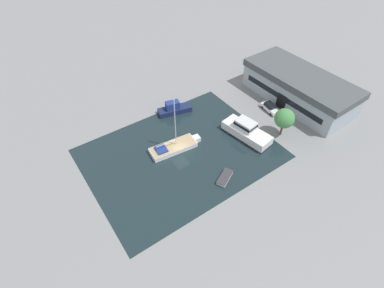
{
  "coord_description": "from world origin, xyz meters",
  "views": [
    {
      "loc": [
        31.77,
        -19.82,
        38.69
      ],
      "look_at": [
        0.0,
        2.45,
        1.0
      ],
      "focal_mm": 28.0,
      "sensor_mm": 36.0,
      "label": 1
    }
  ],
  "objects_px": {
    "small_dinghy": "(225,177)",
    "parked_car": "(270,107)",
    "sailboat_moored": "(174,147)",
    "motor_cruiser": "(246,131)",
    "quay_tree_near_building": "(285,118)",
    "cabin_boat": "(174,109)",
    "warehouse_building": "(299,88)"
  },
  "relations": [
    {
      "from": "motor_cruiser",
      "to": "cabin_boat",
      "type": "distance_m",
      "value": 15.73
    },
    {
      "from": "motor_cruiser",
      "to": "cabin_boat",
      "type": "bearing_deg",
      "value": 107.98
    },
    {
      "from": "parked_car",
      "to": "sailboat_moored",
      "type": "relative_size",
      "value": 0.41
    },
    {
      "from": "quay_tree_near_building",
      "to": "cabin_boat",
      "type": "xyz_separation_m",
      "value": [
        -17.47,
        -12.96,
        -3.01
      ]
    },
    {
      "from": "parked_car",
      "to": "cabin_boat",
      "type": "height_order",
      "value": "cabin_boat"
    },
    {
      "from": "small_dinghy",
      "to": "parked_car",
      "type": "bearing_deg",
      "value": 87.9
    },
    {
      "from": "sailboat_moored",
      "to": "cabin_boat",
      "type": "distance_m",
      "value": 10.84
    },
    {
      "from": "quay_tree_near_building",
      "to": "motor_cruiser",
      "type": "xyz_separation_m",
      "value": [
        -3.47,
        -5.79,
        -2.7
      ]
    },
    {
      "from": "quay_tree_near_building",
      "to": "parked_car",
      "type": "bearing_deg",
      "value": 150.33
    },
    {
      "from": "small_dinghy",
      "to": "cabin_boat",
      "type": "height_order",
      "value": "cabin_boat"
    },
    {
      "from": "quay_tree_near_building",
      "to": "warehouse_building",
      "type": "bearing_deg",
      "value": 118.07
    },
    {
      "from": "quay_tree_near_building",
      "to": "motor_cruiser",
      "type": "bearing_deg",
      "value": -120.91
    },
    {
      "from": "warehouse_building",
      "to": "sailboat_moored",
      "type": "height_order",
      "value": "sailboat_moored"
    },
    {
      "from": "sailboat_moored",
      "to": "small_dinghy",
      "type": "xyz_separation_m",
      "value": [
        10.7,
        3.14,
        -0.26
      ]
    },
    {
      "from": "parked_car",
      "to": "cabin_boat",
      "type": "distance_m",
      "value": 19.95
    },
    {
      "from": "quay_tree_near_building",
      "to": "cabin_boat",
      "type": "relative_size",
      "value": 0.81
    },
    {
      "from": "quay_tree_near_building",
      "to": "small_dinghy",
      "type": "xyz_separation_m",
      "value": [
        2.34,
        -15.68,
        -3.63
      ]
    },
    {
      "from": "quay_tree_near_building",
      "to": "parked_car",
      "type": "xyz_separation_m",
      "value": [
        -6.49,
        3.7,
        -3.14
      ]
    },
    {
      "from": "quay_tree_near_building",
      "to": "sailboat_moored",
      "type": "distance_m",
      "value": 20.87
    },
    {
      "from": "cabin_boat",
      "to": "parked_car",
      "type": "bearing_deg",
      "value": 70.92
    },
    {
      "from": "motor_cruiser",
      "to": "parked_car",
      "type": "bearing_deg",
      "value": 8.56
    },
    {
      "from": "parked_car",
      "to": "motor_cruiser",
      "type": "height_order",
      "value": "motor_cruiser"
    },
    {
      "from": "quay_tree_near_building",
      "to": "parked_car",
      "type": "relative_size",
      "value": 1.3
    },
    {
      "from": "sailboat_moored",
      "to": "motor_cruiser",
      "type": "relative_size",
      "value": 1.07
    },
    {
      "from": "sailboat_moored",
      "to": "motor_cruiser",
      "type": "height_order",
      "value": "sailboat_moored"
    },
    {
      "from": "warehouse_building",
      "to": "cabin_boat",
      "type": "bearing_deg",
      "value": -116.78
    },
    {
      "from": "motor_cruiser",
      "to": "cabin_boat",
      "type": "height_order",
      "value": "motor_cruiser"
    },
    {
      "from": "warehouse_building",
      "to": "quay_tree_near_building",
      "type": "relative_size",
      "value": 4.12
    },
    {
      "from": "sailboat_moored",
      "to": "warehouse_building",
      "type": "bearing_deg",
      "value": 91.19
    },
    {
      "from": "parked_car",
      "to": "cabin_boat",
      "type": "relative_size",
      "value": 0.63
    },
    {
      "from": "cabin_boat",
      "to": "small_dinghy",
      "type": "bearing_deg",
      "value": 6.47
    },
    {
      "from": "quay_tree_near_building",
      "to": "parked_car",
      "type": "height_order",
      "value": "quay_tree_near_building"
    }
  ]
}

